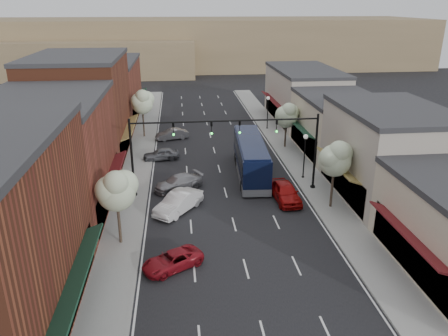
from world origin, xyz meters
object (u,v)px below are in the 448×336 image
object	(u,v)px
coach_bus	(251,157)
parked_car_d	(161,154)
tree_right_far	(287,115)
tree_left_near	(117,189)
signal_mast_left	(160,145)
parked_car_e	(172,134)
tree_left_far	(142,101)
parked_car_a	(172,261)
signal_mast_right	(290,141)
lamp_post_near	(305,149)
red_hatchback	(285,192)
tree_right_near	(336,157)
parked_car_b	(178,202)
parked_car_c	(178,183)
lamp_post_far	(268,107)

from	to	relation	value
coach_bus	parked_car_d	size ratio (longest dim) A/B	3.07
tree_right_far	tree_left_near	world-z (taller)	tree_left_near
coach_bus	signal_mast_left	bearing A→B (deg)	-150.83
parked_car_d	parked_car_e	distance (m)	7.55
tree_left_far	parked_car_a	xyz separation A→B (m)	(3.58, -29.35, -4.05)
parked_car_e	tree_left_near	bearing A→B (deg)	-23.61
signal_mast_right	tree_left_far	xyz separation A→B (m)	(-13.87, 17.95, -0.02)
lamp_post_near	parked_car_e	world-z (taller)	lamp_post_near
signal_mast_right	parked_car_a	world-z (taller)	signal_mast_right
lamp_post_near	red_hatchback	world-z (taller)	lamp_post_near
tree_right_near	red_hatchback	bearing A→B (deg)	151.94
parked_car_d	tree_right_near	bearing A→B (deg)	38.88
signal_mast_right	parked_car_b	distance (m)	11.05
tree_left_far	red_hatchback	xyz separation A→B (m)	(13.14, -20.15, -3.79)
parked_car_c	lamp_post_far	bearing A→B (deg)	120.10
tree_right_far	parked_car_d	size ratio (longest dim) A/B	1.42
signal_mast_right	parked_car_e	size ratio (longest dim) A/B	2.08
parked_car_c	parked_car_d	world-z (taller)	parked_car_c
signal_mast_right	coach_bus	distance (m)	5.65
signal_mast_left	parked_car_a	world-z (taller)	signal_mast_left
parked_car_a	signal_mast_left	bearing A→B (deg)	153.88
tree_right_near	coach_bus	size ratio (longest dim) A/B	0.51
signal_mast_left	parked_car_d	bearing A→B (deg)	92.01
tree_left_near	red_hatchback	world-z (taller)	tree_left_near
signal_mast_left	lamp_post_near	world-z (taller)	signal_mast_left
signal_mast_left	tree_left_far	world-z (taller)	signal_mast_left
signal_mast_right	parked_car_d	size ratio (longest dim) A/B	2.16
parked_car_a	parked_car_d	distance (m)	20.78
tree_right_near	lamp_post_near	distance (m)	6.74
signal_mast_right	red_hatchback	world-z (taller)	signal_mast_right
tree_left_far	parked_car_b	xyz separation A→B (m)	(4.05, -21.27, -3.80)
tree_right_near	lamp_post_far	bearing A→B (deg)	91.30
lamp_post_far	parked_car_b	xyz separation A→B (m)	(-12.00, -23.33, -2.20)
parked_car_e	signal_mast_right	bearing A→B (deg)	16.11
tree_right_far	parked_car_c	distance (m)	16.87
tree_right_near	tree_left_near	xyz separation A→B (m)	(-16.60, -4.00, -0.23)
tree_right_far	parked_car_c	xyz separation A→B (m)	(-12.55, -10.77, -3.33)
signal_mast_left	parked_car_c	size ratio (longest dim) A/B	1.80
tree_left_near	red_hatchback	xyz separation A→B (m)	(13.14, 5.85, -3.41)
signal_mast_left	lamp_post_near	distance (m)	13.75
lamp_post_near	lamp_post_far	bearing A→B (deg)	90.00
lamp_post_far	parked_car_a	world-z (taller)	lamp_post_far
signal_mast_right	parked_car_b	size ratio (longest dim) A/B	1.69
tree_right_far	parked_car_b	world-z (taller)	tree_right_far
lamp_post_far	red_hatchback	distance (m)	22.51
tree_right_far	tree_left_near	bearing A→B (deg)	-129.69
tree_right_far	parked_car_b	bearing A→B (deg)	-129.41
tree_left_far	parked_car_b	world-z (taller)	tree_left_far
coach_bus	parked_car_e	xyz separation A→B (m)	(-7.75, 12.69, -1.20)
tree_left_near	tree_right_near	bearing A→B (deg)	13.55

